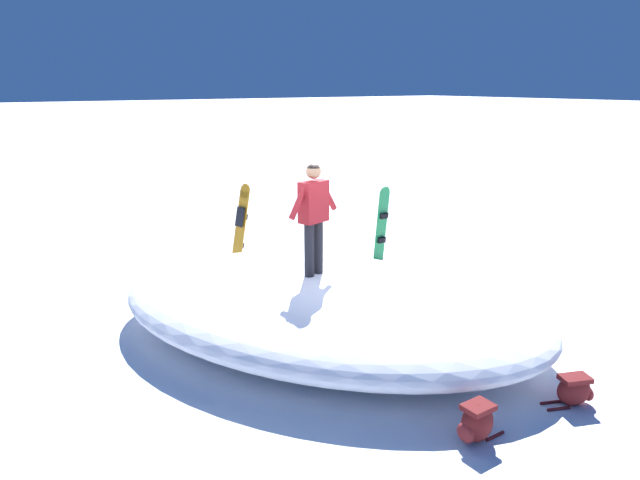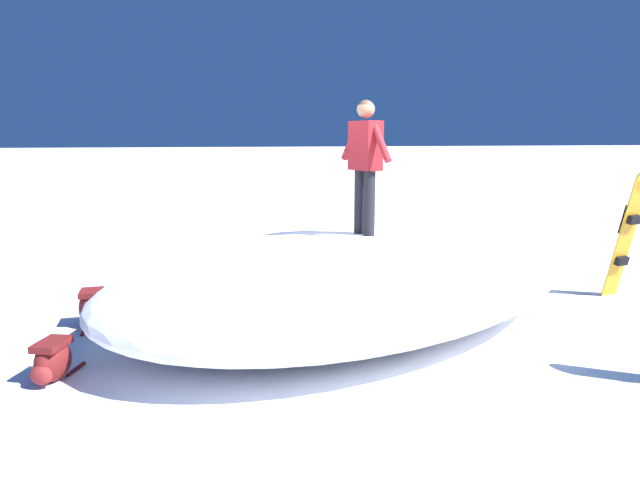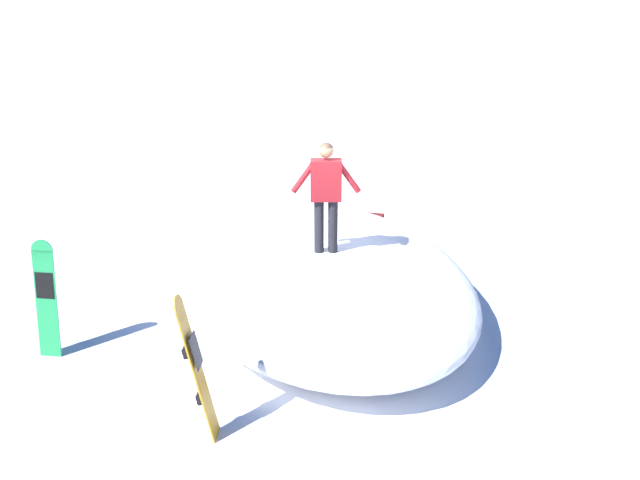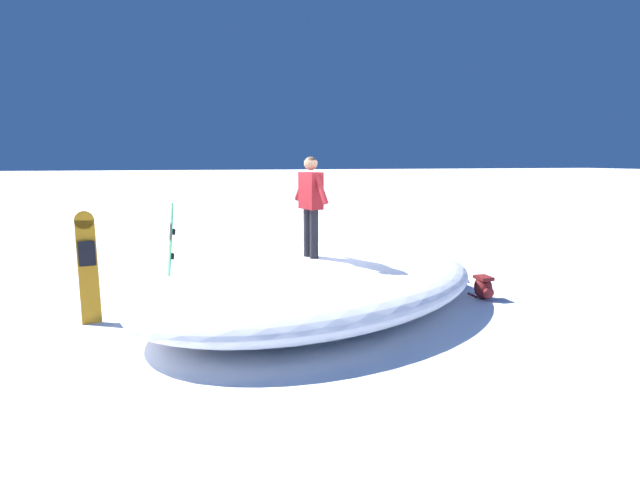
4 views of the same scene
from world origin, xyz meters
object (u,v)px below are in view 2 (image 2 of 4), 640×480
Objects in this scene: snowboarder_standing at (365,159)px; backpack_near at (52,360)px; snowboard_primary_upright at (628,233)px; backpack_far at (92,307)px.

snowboarder_standing is 2.58× the size of backpack_near.
snowboard_primary_upright is 2.73× the size of backpack_near.
snowboarder_standing is 3.61m from backpack_far.
snowboarder_standing reaches higher than backpack_far.
backpack_near is at bearing 22.62° from snowboarder_standing.
backpack_far reaches higher than backpack_near.
snowboarder_standing is at bearing 178.30° from backpack_far.
backpack_far is (3.22, -0.10, -1.64)m from snowboarder_standing.
snowboarder_standing is 3.63m from snowboard_primary_upright.
snowboarder_standing is 2.87× the size of backpack_far.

